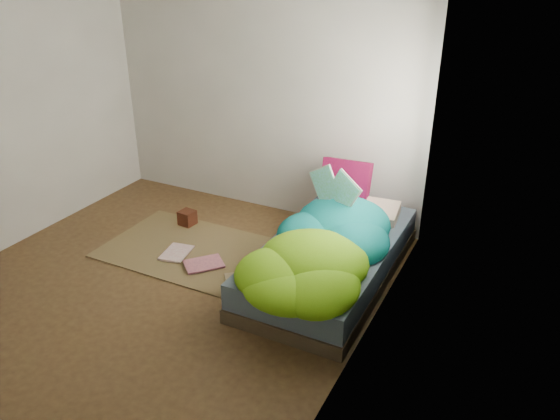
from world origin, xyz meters
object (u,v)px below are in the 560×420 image
(pillow_magenta, at_px, (345,184))
(wooden_box, at_px, (187,218))
(floor_book_b, at_px, (200,258))
(open_book, at_px, (334,177))
(floor_book_a, at_px, (165,251))
(bed, at_px, (330,260))

(pillow_magenta, height_order, wooden_box, pillow_magenta)
(pillow_magenta, relative_size, floor_book_b, 1.36)
(floor_book_b, bearing_deg, open_book, 70.31)
(wooden_box, height_order, floor_book_a, wooden_box)
(pillow_magenta, xyz_separation_m, floor_book_b, (-1.01, -1.03, -0.54))
(floor_book_a, distance_m, floor_book_b, 0.37)
(pillow_magenta, distance_m, floor_book_b, 1.54)
(pillow_magenta, xyz_separation_m, open_book, (0.05, -0.45, 0.25))
(open_book, bearing_deg, bed, -50.01)
(wooden_box, bearing_deg, floor_book_b, -45.51)
(floor_book_a, bearing_deg, open_book, 13.58)
(wooden_box, relative_size, floor_book_a, 0.47)
(bed, distance_m, wooden_box, 1.71)
(wooden_box, xyz_separation_m, floor_book_b, (0.52, -0.53, -0.06))
(bed, bearing_deg, pillow_magenta, 102.44)
(open_book, distance_m, wooden_box, 1.75)
(wooden_box, distance_m, floor_book_a, 0.60)
(wooden_box, bearing_deg, open_book, 1.60)
(floor_book_a, relative_size, floor_book_b, 0.93)
(bed, xyz_separation_m, open_book, (-0.11, 0.29, 0.65))
(open_book, bearing_deg, pillow_magenta, 115.98)
(open_book, height_order, floor_book_b, open_book)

